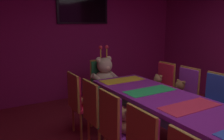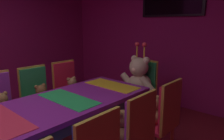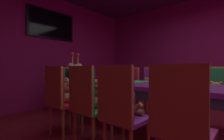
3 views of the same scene
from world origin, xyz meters
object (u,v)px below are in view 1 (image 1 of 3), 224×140
object	(u,v)px
teddy_right_4	(179,91)
throne_chair	(101,79)
chair_left_5	(78,98)
chair_right_4	(185,90)
teddy_left_4	(105,108)
teddy_right_5	(157,84)
banquet_table	(189,113)
chair_left_3	(115,125)
chair_left_4	(96,110)
chair_right_5	(163,83)
king_teddy_bear	(105,74)
chair_right_3	(214,99)
teddy_left_3	(126,123)
teddy_left_5	(87,97)
wall_tv	(83,8)

from	to	relation	value
teddy_right_4	throne_chair	bearing A→B (deg)	-63.84
chair_left_5	chair_right_4	xyz separation A→B (m)	(1.73, -0.53, 0.00)
teddy_right_4	chair_left_5	bearing A→B (deg)	-18.51
teddy_left_4	teddy_right_5	distance (m)	1.53
chair_right_4	teddy_right_4	xyz separation A→B (m)	(-0.15, 0.00, 0.00)
banquet_table	teddy_right_4	size ratio (longest dim) A/B	9.89
chair_left_3	chair_left_4	world-z (taller)	same
teddy_left_4	chair_right_5	xyz separation A→B (m)	(1.57, 0.56, 0.01)
chair_left_5	teddy_right_5	bearing A→B (deg)	0.58
chair_right_4	teddy_right_5	world-z (taller)	chair_right_4
king_teddy_bear	chair_right_3	bearing A→B (deg)	25.56
teddy_left_3	king_teddy_bear	xyz separation A→B (m)	(0.72, 1.82, 0.13)
chair_left_3	teddy_left_5	xyz separation A→B (m)	(0.14, 1.07, -0.01)
teddy_left_4	teddy_right_4	distance (m)	1.42
teddy_left_5	teddy_right_4	size ratio (longest dim) A/B	0.89
banquet_table	wall_tv	bearing A→B (deg)	90.00
king_teddy_bear	chair_right_4	bearing A→B (deg)	33.80
teddy_left_5	teddy_right_5	world-z (taller)	teddy_right_5
teddy_right_4	king_teddy_bear	bearing A→B (deg)	-60.98
teddy_right_5	teddy_left_4	bearing A→B (deg)	21.70
chair_right_3	chair_left_4	bearing A→B (deg)	-16.91
teddy_right_5	chair_left_5	bearing A→B (deg)	0.58
chair_left_4	chair_right_4	bearing A→B (deg)	0.64
chair_right_4	wall_tv	bearing A→B (deg)	-69.38
chair_right_4	throne_chair	world-z (taller)	same
teddy_left_5	teddy_right_4	bearing A→B (deg)	-20.23
chair_left_3	chair_right_3	xyz separation A→B (m)	(1.74, -0.01, 0.00)
teddy_left_3	king_teddy_bear	size ratio (longest dim) A/B	0.39
chair_right_5	throne_chair	world-z (taller)	same
chair_left_5	chair_right_3	size ratio (longest dim) A/B	1.00
chair_left_5	chair_right_5	world-z (taller)	same
chair_right_3	wall_tv	distance (m)	3.29
teddy_right_4	throne_chair	world-z (taller)	throne_chair
banquet_table	throne_chair	distance (m)	2.28
chair_left_3	chair_left_5	distance (m)	1.07
chair_left_5	throne_chair	world-z (taller)	same
chair_right_5	throne_chair	distance (m)	1.25
teddy_right_4	king_teddy_bear	size ratio (longest dim) A/B	0.42
chair_left_3	chair_right_5	size ratio (longest dim) A/B	1.00
teddy_left_3	chair_right_4	world-z (taller)	chair_right_4
chair_right_4	teddy_right_4	size ratio (longest dim) A/B	2.81
chair_left_4	wall_tv	bearing A→B (deg)	69.74
teddy_left_3	chair_left_4	xyz separation A→B (m)	(-0.13, 0.52, 0.01)
chair_left_4	chair_right_3	distance (m)	1.80
teddy_left_5	teddy_left_3	bearing A→B (deg)	-89.83
banquet_table	chair_left_3	bearing A→B (deg)	161.56
throne_chair	king_teddy_bear	size ratio (longest dim) A/B	1.19
chair_left_3	throne_chair	size ratio (longest dim) A/B	1.00
chair_right_5	teddy_left_4	bearing A→B (deg)	19.84
throne_chair	chair_left_3	bearing A→B (deg)	-23.64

